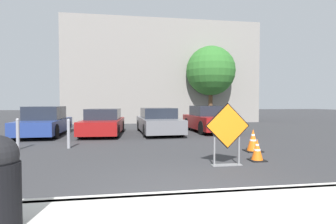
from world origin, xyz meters
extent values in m
plane|color=#333335|center=(0.00, 10.00, 0.00)|extent=(96.00, 96.00, 0.00)
cube|color=beige|center=(0.00, 0.00, 0.07)|extent=(25.00, 0.20, 0.14)
cube|color=black|center=(1.61, 2.16, 1.02)|extent=(1.16, 0.03, 1.16)
cube|color=orange|center=(1.61, 2.15, 1.02)|extent=(1.10, 0.03, 1.10)
cube|color=slate|center=(1.61, 2.21, 0.01)|extent=(0.78, 0.20, 0.02)
cube|color=slate|center=(1.28, 2.21, 0.51)|extent=(0.04, 0.04, 1.02)
cube|color=slate|center=(1.94, 2.21, 0.51)|extent=(0.04, 0.04, 1.02)
cube|color=black|center=(2.65, 2.59, 0.01)|extent=(0.42, 0.42, 0.03)
cone|color=orange|center=(2.65, 2.59, 0.31)|extent=(0.31, 0.31, 0.57)
cylinder|color=white|center=(2.65, 2.59, 0.44)|extent=(0.10, 0.10, 0.05)
cylinder|color=white|center=(2.65, 2.59, 0.30)|extent=(0.17, 0.17, 0.05)
cube|color=black|center=(3.20, 3.92, 0.01)|extent=(0.53, 0.53, 0.03)
cone|color=orange|center=(3.20, 3.92, 0.38)|extent=(0.39, 0.39, 0.71)
cylinder|color=white|center=(3.20, 3.92, 0.54)|extent=(0.12, 0.12, 0.06)
cylinder|color=white|center=(3.20, 3.92, 0.37)|extent=(0.21, 0.21, 0.06)
cube|color=navy|center=(-4.90, 9.45, 0.48)|extent=(1.85, 4.48, 0.61)
cube|color=#1E232D|center=(-4.90, 9.56, 1.11)|extent=(1.59, 2.07, 0.64)
cylinder|color=black|center=(-4.06, 8.08, 0.33)|extent=(0.21, 0.66, 0.66)
cylinder|color=black|center=(-5.69, 8.06, 0.33)|extent=(0.21, 0.66, 0.66)
cylinder|color=black|center=(-4.11, 10.84, 0.33)|extent=(0.21, 0.66, 0.66)
cylinder|color=black|center=(-5.74, 10.81, 0.33)|extent=(0.21, 0.66, 0.66)
cube|color=maroon|center=(-2.09, 9.33, 0.47)|extent=(2.04, 4.32, 0.61)
cube|color=#1E232D|center=(-2.08, 9.44, 1.04)|extent=(1.69, 2.04, 0.53)
cylinder|color=black|center=(-1.35, 7.98, 0.30)|extent=(0.24, 0.61, 0.60)
cylinder|color=black|center=(-2.99, 8.08, 0.30)|extent=(0.24, 0.61, 0.60)
cylinder|color=black|center=(-1.19, 10.58, 0.30)|extent=(0.24, 0.61, 0.60)
cylinder|color=black|center=(-2.82, 10.69, 0.30)|extent=(0.24, 0.61, 0.60)
cube|color=slate|center=(0.72, 9.50, 0.49)|extent=(2.12, 4.71, 0.64)
cube|color=#1E232D|center=(0.72, 9.62, 1.07)|extent=(1.76, 2.21, 0.52)
cylinder|color=black|center=(1.66, 8.12, 0.30)|extent=(0.23, 0.62, 0.61)
cylinder|color=black|center=(-0.06, 8.02, 0.30)|extent=(0.23, 0.62, 0.61)
cylinder|color=black|center=(1.51, 10.98, 0.30)|extent=(0.23, 0.62, 0.61)
cylinder|color=black|center=(-0.21, 10.89, 0.30)|extent=(0.23, 0.62, 0.61)
cube|color=maroon|center=(3.54, 9.77, 0.54)|extent=(2.05, 4.14, 0.69)
cube|color=#1E232D|center=(3.53, 9.87, 1.16)|extent=(1.69, 1.96, 0.55)
cylinder|color=black|center=(4.44, 8.58, 0.35)|extent=(0.25, 0.71, 0.70)
cylinder|color=black|center=(2.80, 8.47, 0.35)|extent=(0.25, 0.71, 0.70)
cylinder|color=black|center=(4.27, 11.07, 0.35)|extent=(0.25, 0.71, 0.70)
cylinder|color=black|center=(2.63, 10.96, 0.35)|extent=(0.25, 0.71, 0.70)
cylinder|color=gray|center=(-2.94, 5.46, 0.49)|extent=(0.11, 0.11, 0.98)
sphere|color=gray|center=(-2.94, 5.46, 0.98)|extent=(0.12, 0.12, 0.12)
cylinder|color=gray|center=(-4.59, 5.46, 0.51)|extent=(0.11, 0.11, 1.02)
sphere|color=gray|center=(-4.59, 5.46, 1.02)|extent=(0.12, 0.12, 0.12)
cube|color=gray|center=(2.06, 18.69, 4.11)|extent=(15.76, 5.00, 8.22)
cylinder|color=#513823|center=(5.49, 15.41, 1.33)|extent=(0.32, 0.32, 2.65)
sphere|color=#2D6B28|center=(5.49, 15.41, 4.07)|extent=(3.79, 3.79, 3.79)
camera|label=1|loc=(-0.90, -4.12, 1.60)|focal=28.00mm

